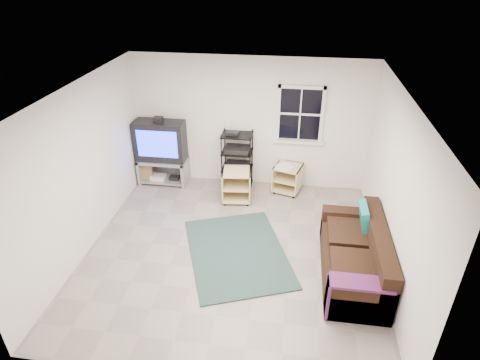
% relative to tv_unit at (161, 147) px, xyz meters
% --- Properties ---
extents(room, '(4.60, 4.62, 4.60)m').
position_rel_tv_unit_xyz_m(room, '(2.71, 0.24, 0.68)').
color(room, gray).
rests_on(room, ground).
extents(tv_unit, '(0.98, 0.49, 1.44)m').
position_rel_tv_unit_xyz_m(tv_unit, '(0.00, 0.00, 0.00)').
color(tv_unit, gray).
rests_on(tv_unit, ground).
extents(av_rack, '(0.60, 0.43, 1.20)m').
position_rel_tv_unit_xyz_m(av_rack, '(1.54, 0.03, -0.27)').
color(av_rack, black).
rests_on(av_rack, ground).
extents(side_table_left, '(0.59, 0.59, 0.63)m').
position_rel_tv_unit_xyz_m(side_table_left, '(1.60, -0.43, -0.46)').
color(side_table_left, '#DBC287').
rests_on(side_table_left, ground).
extents(side_table_right, '(0.62, 0.62, 0.58)m').
position_rel_tv_unit_xyz_m(side_table_right, '(2.56, 0.02, -0.47)').
color(side_table_right, '#DBC287').
rests_on(side_table_right, ground).
extents(sofa, '(0.86, 1.93, 0.88)m').
position_rel_tv_unit_xyz_m(sofa, '(3.64, -2.30, -0.48)').
color(sofa, black).
rests_on(sofa, ground).
extents(shag_rug, '(2.09, 2.40, 0.02)m').
position_rel_tv_unit_xyz_m(shag_rug, '(1.85, -2.06, -0.78)').
color(shag_rug, '#312016').
rests_on(shag_rug, ground).
extents(paper_bag, '(0.33, 0.24, 0.43)m').
position_rel_tv_unit_xyz_m(paper_bag, '(-0.39, -0.03, -0.58)').
color(paper_bag, olive).
rests_on(paper_bag, ground).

